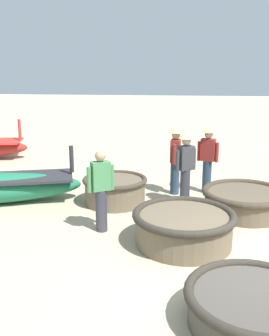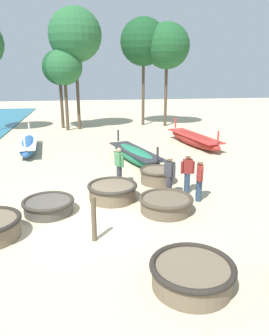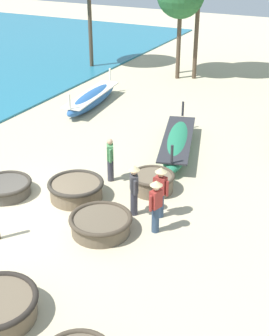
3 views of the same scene
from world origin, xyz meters
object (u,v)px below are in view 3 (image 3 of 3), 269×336
object	(u,v)px
fisherman_with_hat	(161,189)
fisherman_by_coracle	(110,159)
coracle_front_right	(101,223)
fisherman_crouching	(134,187)
long_boat_blue_hull	(92,99)
coracle_far_right	(6,187)
coracle_front_left	(76,189)
fisherman_standing_right	(156,203)
long_boat_green_hull	(177,143)
coracle_weathered	(153,182)

from	to	relation	value
fisherman_with_hat	fisherman_by_coracle	size ratio (longest dim) A/B	1.06
coracle_front_right	fisherman_by_coracle	xyz separation A→B (m)	(-1.28, 2.85, 0.55)
fisherman_crouching	long_boat_blue_hull	bearing A→B (deg)	128.62
coracle_far_right	coracle_front_left	distance (m)	2.35
fisherman_crouching	fisherman_with_hat	world-z (taller)	same
coracle_front_left	fisherman_by_coracle	xyz separation A→B (m)	(0.41, 1.55, 0.50)
fisherman_with_hat	fisherman_standing_right	distance (m)	0.81
fisherman_crouching	fisherman_with_hat	distance (m)	0.80
fisherman_by_coracle	fisherman_crouching	bearing A→B (deg)	-42.79
long_boat_blue_hull	fisherman_standing_right	distance (m)	11.24
long_boat_blue_hull	coracle_far_right	bearing A→B (deg)	-76.87
long_boat_green_hull	fisherman_by_coracle	distance (m)	3.50
coracle_front_left	fisherman_with_hat	world-z (taller)	fisherman_with_hat
long_boat_blue_hull	fisherman_with_hat	world-z (taller)	fisherman_with_hat
fisherman_with_hat	fisherman_standing_right	xyz separation A→B (m)	(0.20, -0.79, 0.00)
long_boat_blue_hull	fisherman_crouching	bearing A→B (deg)	-51.38
coracle_far_right	long_boat_blue_hull	bearing A→B (deg)	103.13
coracle_front_left	fisherman_by_coracle	size ratio (longest dim) A/B	1.16
coracle_front_left	fisherman_with_hat	size ratio (longest dim) A/B	1.09
coracle_far_right	coracle_front_right	distance (m)	3.92
coracle_far_right	coracle_weathered	bearing A→B (deg)	29.75
long_boat_blue_hull	fisherman_crouching	world-z (taller)	fisherman_crouching
coracle_far_right	fisherman_crouching	world-z (taller)	fisherman_crouching
coracle_far_right	fisherman_by_coracle	bearing A→B (deg)	42.59
fisherman_with_hat	fisherman_by_coracle	xyz separation A→B (m)	(-2.47, 1.34, -0.12)
coracle_front_left	long_boat_green_hull	distance (m)	5.07
fisherman_by_coracle	fisherman_standing_right	xyz separation A→B (m)	(2.67, -2.13, 0.12)
coracle_weathered	fisherman_with_hat	bearing A→B (deg)	-57.10
fisherman_with_hat	fisherman_standing_right	world-z (taller)	same
coracle_front_left	fisherman_with_hat	distance (m)	2.95
coracle_front_right	fisherman_with_hat	world-z (taller)	fisherman_with_hat
long_boat_green_hull	fisherman_with_hat	size ratio (longest dim) A/B	3.05
coracle_front_left	long_boat_green_hull	world-z (taller)	long_boat_green_hull
coracle_far_right	fisherman_standing_right	bearing A→B (deg)	2.88
long_boat_green_hull	fisherman_by_coracle	xyz separation A→B (m)	(-1.16, -3.27, 0.47)
coracle_front_right	coracle_weathered	size ratio (longest dim) A/B	1.24
coracle_front_right	fisherman_crouching	distance (m)	1.50
coracle_far_right	fisherman_crouching	bearing A→B (deg)	10.67
coracle_front_right	coracle_front_left	distance (m)	2.13
fisherman_crouching	fisherman_by_coracle	size ratio (longest dim) A/B	1.06
fisherman_with_hat	fisherman_by_coracle	bearing A→B (deg)	151.53
coracle_far_right	long_boat_blue_hull	distance (m)	9.01
coracle_front_left	fisherman_crouching	distance (m)	2.20
coracle_front_right	long_boat_blue_hull	size ratio (longest dim) A/B	0.36
coracle_front_left	fisherman_standing_right	xyz separation A→B (m)	(3.08, -0.57, 0.62)
long_boat_green_hull	fisherman_with_hat	world-z (taller)	fisherman_with_hat
fisherman_standing_right	coracle_far_right	bearing A→B (deg)	-177.12
coracle_front_left	long_boat_blue_hull	size ratio (longest dim) A/B	0.36
fisherman_crouching	fisherman_standing_right	xyz separation A→B (m)	(0.96, -0.55, 0.00)
coracle_front_right	coracle_front_left	xyz separation A→B (m)	(-1.69, 1.30, 0.04)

